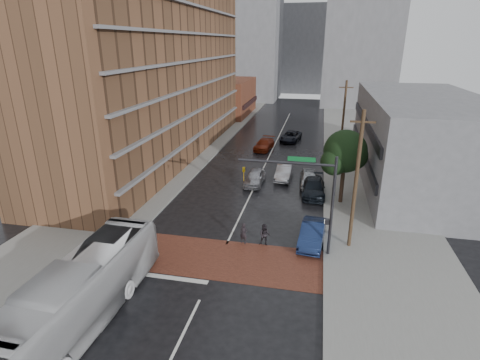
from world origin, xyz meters
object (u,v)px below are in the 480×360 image
Objects in this scene: car_travel_b at (284,172)px; car_parked_mid at (314,187)px; pedestrian_a at (244,233)px; pedestrian_b at (265,235)px; car_parked_far at (309,178)px; transit_bus at (79,295)px; suv_travel at (291,136)px; car_parked_near at (312,234)px; car_travel_a at (255,177)px; car_travel_c at (264,144)px.

car_travel_b is 0.87× the size of car_parked_mid.
pedestrian_b is at bearing 16.55° from pedestrian_a.
car_travel_b is 3.13m from car_parked_far.
transit_bus is at bearing -120.49° from car_parked_mid.
car_parked_near is at bearing -72.96° from suv_travel.
car_parked_near is at bearing 44.49° from transit_bus.
car_travel_a is at bearing 105.84° from pedestrian_b.
car_travel_c is at bearing 111.12° from car_parked_near.
transit_bus is 2.53× the size of car_travel_c.
suv_travel is (2.16, 19.16, -0.03)m from car_travel_a.
suv_travel is (3.20, 5.48, 0.01)m from car_travel_c.
pedestrian_a is at bearing -82.13° from car_travel_a.
car_travel_c is (-1.03, 13.69, -0.04)m from car_travel_a.
suv_travel is 1.12× the size of car_parked_near.
car_travel_c is at bearing 96.13° from car_travel_a.
car_parked_far is at bearing 100.80° from car_parked_mid.
pedestrian_b is at bearing -108.46° from car_parked_mid.
car_travel_a is 5.62m from car_parked_far.
car_parked_mid is (11.47, 20.62, -1.01)m from transit_bus.
suv_travel is at bearing 66.94° from car_travel_c.
car_parked_far reaches higher than car_parked_mid.
car_travel_a is (-2.85, 12.21, -0.06)m from pedestrian_b.
pedestrian_a is (6.68, 10.00, -0.97)m from transit_bus.
pedestrian_b is 0.36× the size of car_travel_b.
pedestrian_a is 26.06m from car_travel_c.
pedestrian_a is 0.32× the size of car_travel_c.
car_travel_a is at bearing -78.46° from car_travel_c.
car_travel_a is 0.96× the size of car_parked_near.
car_parked_mid is (3.93, -20.80, 0.03)m from suv_travel.
car_parked_mid is (7.13, -15.33, 0.04)m from car_travel_c.
transit_bus is at bearing -118.60° from car_parked_far.
car_parked_near is 9.57m from car_parked_mid.
pedestrian_b is 0.35× the size of car_parked_near.
pedestrian_b is (8.23, 10.05, -0.94)m from transit_bus.
car_travel_b is 5.13m from car_parked_mid.
transit_bus reaches higher than car_travel_b.
car_travel_c is 16.90m from car_parked_mid.
transit_bus reaches higher than car_parked_mid.
car_travel_a reaches higher than car_travel_c.
pedestrian_a is 1.55m from pedestrian_b.
transit_bus is 2.40× the size of car_parked_mid.
suv_travel is at bearing 102.48° from car_parked_near.
pedestrian_a is 5.05m from car_parked_near.
transit_bus is 42.12m from suv_travel.
transit_bus is 36.23m from car_travel_c.
car_parked_far is (4.26, 13.06, -0.01)m from pedestrian_a.
car_travel_c is 0.95× the size of car_parked_mid.
pedestrian_a is at bearing -175.27° from pedestrian_b.
car_parked_mid is 1.14× the size of car_parked_far.
suv_travel is at bearing 94.14° from car_travel_b.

